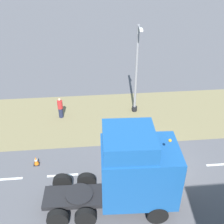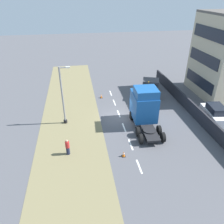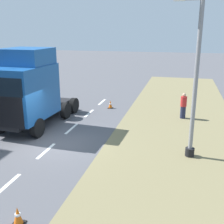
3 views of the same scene
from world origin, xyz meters
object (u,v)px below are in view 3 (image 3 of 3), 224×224
Objects in this scene: lamp_post at (194,91)px; traffic_cone_lead at (18,216)px; pedestrian at (183,106)px; lorry_cab at (27,90)px; traffic_cone_trailing at (110,104)px.

traffic_cone_lead is (4.94, 6.06, -2.78)m from lamp_post.
lamp_post reaches higher than pedestrian.
traffic_cone_trailing is at bearing -120.65° from lorry_cab.
pedestrian is 5.33m from traffic_cone_trailing.
lorry_cab is 11.56× the size of traffic_cone_trailing.
lorry_cab reaches higher than traffic_cone_lead.
lorry_cab is 11.56× the size of traffic_cone_lead.
traffic_cone_lead is 13.03m from traffic_cone_trailing.
pedestrian is (0.30, -5.75, -2.24)m from lamp_post.
pedestrian reaches higher than traffic_cone_trailing.
traffic_cone_trailing is at bearing -13.16° from pedestrian.
traffic_cone_trailing is (-3.48, -5.33, -2.01)m from lorry_cab.
traffic_cone_lead is at bearing 68.55° from pedestrian.
lorry_cab is 9.12m from lamp_post.
lamp_post reaches higher than traffic_cone_lead.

